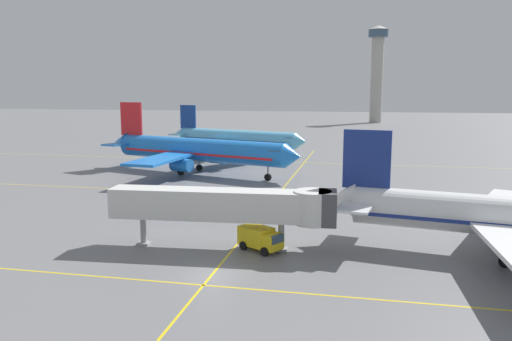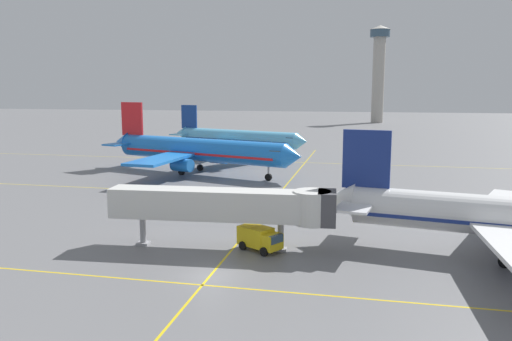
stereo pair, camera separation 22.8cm
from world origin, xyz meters
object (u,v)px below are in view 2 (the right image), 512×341
(service_truck_red_van, at_px, (260,238))
(control_tower, at_px, (379,67))
(airliner_third_row, at_px, (236,138))
(airliner_second_row, at_px, (198,150))
(jet_bridge, at_px, (237,205))

(service_truck_red_van, distance_m, control_tower, 188.01)
(airliner_third_row, bearing_deg, airliner_second_row, -89.75)
(service_truck_red_van, xyz_separation_m, jet_bridge, (-2.18, 0.10, 2.88))
(jet_bridge, height_order, control_tower, control_tower)
(airliner_third_row, bearing_deg, jet_bridge, -75.52)
(airliner_second_row, distance_m, airliner_third_row, 27.08)
(control_tower, bearing_deg, airliner_third_row, -105.46)
(airliner_second_row, height_order, service_truck_red_van, airliner_second_row)
(airliner_second_row, bearing_deg, jet_bridge, -66.56)
(service_truck_red_van, bearing_deg, airliner_second_row, 116.01)
(service_truck_red_van, height_order, control_tower, control_tower)
(airliner_second_row, relative_size, jet_bridge, 1.83)
(jet_bridge, bearing_deg, service_truck_red_van, -2.73)
(airliner_second_row, relative_size, control_tower, 0.92)
(airliner_second_row, distance_m, service_truck_red_van, 43.79)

